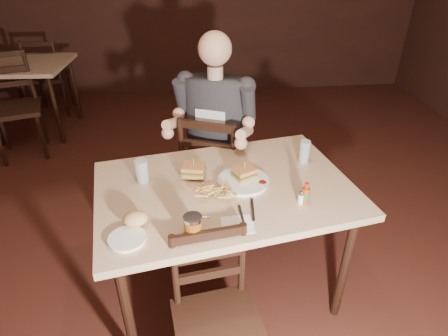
{
  "coord_description": "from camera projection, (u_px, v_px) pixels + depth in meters",
  "views": [
    {
      "loc": [
        -0.13,
        -1.68,
        1.86
      ],
      "look_at": [
        0.05,
        -0.03,
        0.85
      ],
      "focal_mm": 30.0,
      "sensor_mm": 36.0,
      "label": 1
    }
  ],
  "objects": [
    {
      "name": "bread_roll",
      "position": [
        136.0,
        219.0,
        1.65
      ],
      "size": [
        0.12,
        0.11,
        0.06
      ],
      "primitive_type": "ellipsoid",
      "rotation": [
        0.0,
        0.0,
        0.18
      ],
      "color": "tan",
      "rests_on": "side_plate"
    },
    {
      "name": "bg_table",
      "position": [
        29.0,
        71.0,
        3.92
      ],
      "size": [
        0.85,
        0.85,
        0.77
      ],
      "rotation": [
        0.0,
        0.0,
        -0.06
      ],
      "color": "tan",
      "rests_on": "ground"
    },
    {
      "name": "syrup_dispenser",
      "position": [
        193.0,
        226.0,
        1.59
      ],
      "size": [
        0.09,
        0.09,
        0.11
      ],
      "primitive_type": null,
      "rotation": [
        0.0,
        0.0,
        0.18
      ],
      "color": "brown",
      "rests_on": "main_table"
    },
    {
      "name": "dinner_plate",
      "position": [
        243.0,
        182.0,
        1.96
      ],
      "size": [
        0.3,
        0.3,
        0.02
      ],
      "primitive_type": "cylinder",
      "rotation": [
        0.0,
        0.0,
        0.18
      ],
      "color": "white",
      "rests_on": "main_table"
    },
    {
      "name": "glass_left",
      "position": [
        142.0,
        171.0,
        1.95
      ],
      "size": [
        0.08,
        0.08,
        0.12
      ],
      "primitive_type": "cylinder",
      "rotation": [
        0.0,
        0.0,
        0.18
      ],
      "color": "silver",
      "rests_on": "main_table"
    },
    {
      "name": "knife",
      "position": [
        242.0,
        219.0,
        1.71
      ],
      "size": [
        0.02,
        0.2,
        0.0
      ],
      "primitive_type": "cube",
      "rotation": [
        0.0,
        0.0,
        0.02
      ],
      "color": "silver",
      "rests_on": "napkin"
    },
    {
      "name": "salt_shaker",
      "position": [
        301.0,
        198.0,
        1.8
      ],
      "size": [
        0.04,
        0.04,
        0.06
      ],
      "primitive_type": null,
      "rotation": [
        0.0,
        0.0,
        0.18
      ],
      "color": "white",
      "rests_on": "main_table"
    },
    {
      "name": "fries_pile",
      "position": [
        215.0,
        191.0,
        1.85
      ],
      "size": [
        0.26,
        0.2,
        0.04
      ],
      "primitive_type": null,
      "rotation": [
        0.0,
        0.0,
        0.18
      ],
      "color": "#ECB95A",
      "rests_on": "dinner_plate"
    },
    {
      "name": "ketchup_dollop",
      "position": [
        263.0,
        182.0,
        1.93
      ],
      "size": [
        0.05,
        0.05,
        0.01
      ],
      "primitive_type": "ellipsoid",
      "rotation": [
        0.0,
        0.0,
        0.18
      ],
      "color": "maroon",
      "rests_on": "dinner_plate"
    },
    {
      "name": "diner",
      "position": [
        214.0,
        109.0,
        2.35
      ],
      "size": [
        0.66,
        0.6,
        0.94
      ],
      "primitive_type": null,
      "rotation": [
        0.0,
        0.0,
        -0.39
      ],
      "color": "#2C2B30",
      "rests_on": "chair_far"
    },
    {
      "name": "fork",
      "position": [
        253.0,
        209.0,
        1.76
      ],
      "size": [
        0.03,
        0.18,
        0.01
      ],
      "primitive_type": "cube",
      "rotation": [
        0.0,
        0.0,
        -0.1
      ],
      "color": "silver",
      "rests_on": "napkin"
    },
    {
      "name": "hot_sauce",
      "position": [
        306.0,
        193.0,
        1.78
      ],
      "size": [
        0.04,
        0.04,
        0.12
      ],
      "primitive_type": null,
      "rotation": [
        0.0,
        0.0,
        0.18
      ],
      "color": "brown",
      "rests_on": "main_table"
    },
    {
      "name": "sandwich_left",
      "position": [
        194.0,
        167.0,
        1.98
      ],
      "size": [
        0.14,
        0.12,
        0.1
      ],
      "primitive_type": null,
      "rotation": [
        0.0,
        0.0,
        -0.21
      ],
      "color": "#B7834A",
      "rests_on": "dinner_plate"
    },
    {
      "name": "chair_far",
      "position": [
        217.0,
        171.0,
        2.65
      ],
      "size": [
        0.58,
        0.6,
        0.93
      ],
      "primitive_type": null,
      "rotation": [
        0.0,
        0.0,
        2.75
      ],
      "color": "black",
      "rests_on": "ground"
    },
    {
      "name": "main_table",
      "position": [
        225.0,
        198.0,
        1.98
      ],
      "size": [
        1.44,
        1.09,
        0.77
      ],
      "rotation": [
        0.0,
        0.0,
        0.18
      ],
      "color": "tan",
      "rests_on": "ground"
    },
    {
      "name": "sandwich_right",
      "position": [
        244.0,
        170.0,
        1.95
      ],
      "size": [
        0.14,
        0.13,
        0.1
      ],
      "primitive_type": null,
      "rotation": [
        0.0,
        0.0,
        0.44
      ],
      "color": "#B7834A",
      "rests_on": "dinner_plate"
    },
    {
      "name": "room_shell",
      "position": [
        213.0,
        60.0,
        1.68
      ],
      "size": [
        7.0,
        7.0,
        7.0
      ],
      "color": "black",
      "rests_on": "ground"
    },
    {
      "name": "bg_chair_far",
      "position": [
        49.0,
        76.0,
        4.5
      ],
      "size": [
        0.44,
        0.48,
        0.91
      ],
      "primitive_type": null,
      "rotation": [
        0.0,
        0.0,
        3.19
      ],
      "color": "black",
      "rests_on": "ground"
    },
    {
      "name": "glass_right",
      "position": [
        304.0,
        152.0,
        2.11
      ],
      "size": [
        0.07,
        0.07,
        0.13
      ],
      "primitive_type": "cylinder",
      "rotation": [
        0.0,
        0.0,
        0.18
      ],
      "color": "silver",
      "rests_on": "main_table"
    },
    {
      "name": "bg_chair_near",
      "position": [
        15.0,
        109.0,
        3.55
      ],
      "size": [
        0.57,
        0.6,
        0.98
      ],
      "primitive_type": null,
      "rotation": [
        0.0,
        0.0,
        0.29
      ],
      "color": "black",
      "rests_on": "ground"
    },
    {
      "name": "chair_near",
      "position": [
        219.0,
        327.0,
        1.64
      ],
      "size": [
        0.44,
        0.47,
        0.82
      ],
      "primitive_type": null,
      "rotation": [
        0.0,
        0.0,
        0.15
      ],
      "color": "black",
      "rests_on": "ground"
    },
    {
      "name": "side_plate",
      "position": [
        127.0,
        240.0,
        1.59
      ],
      "size": [
        0.18,
        0.18,
        0.01
      ],
      "primitive_type": "cylinder",
      "rotation": [
        0.0,
        0.0,
        0.18
      ],
      "color": "white",
      "rests_on": "main_table"
    },
    {
      "name": "napkin",
      "position": [
        237.0,
        225.0,
        1.67
      ],
      "size": [
        0.14,
        0.14,
        0.0
      ],
      "primitive_type": "cube",
      "rotation": [
        0.0,
        0.0,
        0.04
      ],
      "color": "white",
      "rests_on": "main_table"
    }
  ]
}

